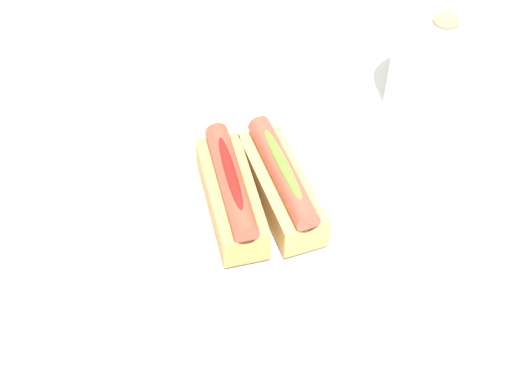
{
  "coord_description": "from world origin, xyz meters",
  "views": [
    {
      "loc": [
        0.41,
        -0.28,
        0.65
      ],
      "look_at": [
        -0.01,
        -0.01,
        0.05
      ],
      "focal_mm": 50.55,
      "sensor_mm": 36.0,
      "label": 1
    }
  ],
  "objects_px": {
    "hotdog_front": "(231,193)",
    "hotdog_back": "(280,182)",
    "water_glass": "(173,77)",
    "paper_towel_roll": "(435,66)",
    "serving_bowl": "(256,211)"
  },
  "relations": [
    {
      "from": "hotdog_back",
      "to": "water_glass",
      "type": "distance_m",
      "value": 0.23
    },
    {
      "from": "hotdog_back",
      "to": "serving_bowl",
      "type": "bearing_deg",
      "value": -106.46
    },
    {
      "from": "water_glass",
      "to": "hotdog_back",
      "type": "bearing_deg",
      "value": 2.56
    },
    {
      "from": "hotdog_back",
      "to": "water_glass",
      "type": "height_order",
      "value": "hotdog_back"
    },
    {
      "from": "serving_bowl",
      "to": "hotdog_front",
      "type": "relative_size",
      "value": 1.73
    },
    {
      "from": "serving_bowl",
      "to": "hotdog_back",
      "type": "height_order",
      "value": "hotdog_back"
    },
    {
      "from": "water_glass",
      "to": "paper_towel_roll",
      "type": "distance_m",
      "value": 0.33
    },
    {
      "from": "serving_bowl",
      "to": "hotdog_back",
      "type": "distance_m",
      "value": 0.05
    },
    {
      "from": "hotdog_back",
      "to": "paper_towel_roll",
      "type": "bearing_deg",
      "value": 100.87
    },
    {
      "from": "paper_towel_roll",
      "to": "hotdog_back",
      "type": "bearing_deg",
      "value": -79.13
    },
    {
      "from": "hotdog_back",
      "to": "paper_towel_roll",
      "type": "relative_size",
      "value": 1.17
    },
    {
      "from": "hotdog_front",
      "to": "hotdog_back",
      "type": "relative_size",
      "value": 1.0
    },
    {
      "from": "serving_bowl",
      "to": "water_glass",
      "type": "relative_size",
      "value": 3.04
    },
    {
      "from": "water_glass",
      "to": "hotdog_front",
      "type": "bearing_deg",
      "value": -11.04
    },
    {
      "from": "water_glass",
      "to": "paper_towel_roll",
      "type": "bearing_deg",
      "value": 56.34
    }
  ]
}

